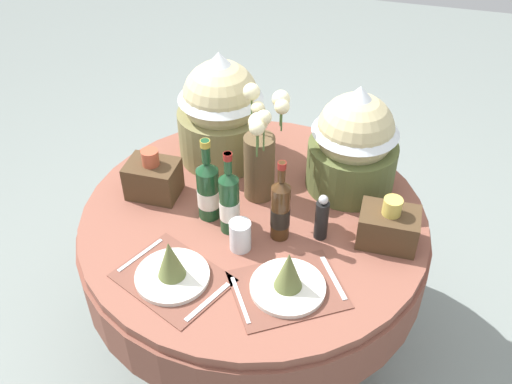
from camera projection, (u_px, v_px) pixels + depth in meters
name	position (u px, v px, depth m)	size (l,w,h in m)	color
ground	(254.00, 336.00, 2.58)	(8.00, 8.00, 0.00)	gray
dining_table	(254.00, 242.00, 2.21)	(1.28, 1.28, 0.72)	brown
place_setting_left	(171.00, 269.00, 1.85)	(0.42, 0.38, 0.16)	brown
place_setting_right	(288.00, 280.00, 1.82)	(0.43, 0.40, 0.16)	brown
flower_vase	(261.00, 151.00, 2.08)	(0.16, 0.26, 0.43)	brown
wine_bottle_left	(229.00, 202.00, 1.98)	(0.07, 0.07, 0.33)	#194223
wine_bottle_centre	(280.00, 209.00, 1.96)	(0.07, 0.07, 0.32)	#422814
wine_bottle_right	(208.00, 189.00, 2.04)	(0.08, 0.08, 0.33)	#194223
tumbler_near_left	(241.00, 236.00, 1.95)	(0.07, 0.07, 0.11)	silver
pepper_mill	(322.00, 218.00, 1.98)	(0.05, 0.05, 0.18)	black
gift_tub_back_left	(221.00, 105.00, 2.25)	(0.35, 0.35, 0.46)	olive
gift_tub_back_right	(355.00, 137.00, 2.11)	(0.33, 0.33, 0.43)	#566033
woven_basket_side_left	(153.00, 178.00, 2.16)	(0.19, 0.14, 0.20)	#47331E
woven_basket_side_right	(389.00, 226.00, 1.97)	(0.20, 0.14, 0.19)	#47331E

